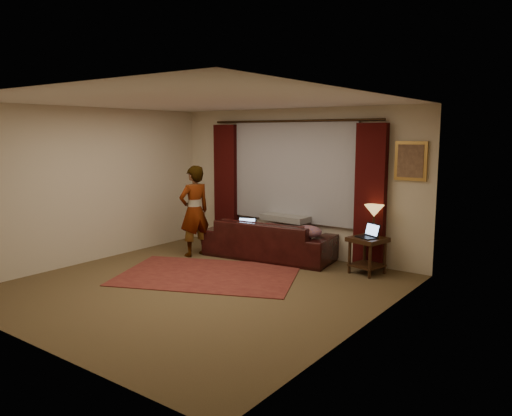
{
  "coord_description": "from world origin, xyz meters",
  "views": [
    {
      "loc": [
        4.71,
        -5.06,
        2.17
      ],
      "look_at": [
        0.1,
        1.2,
        1.0
      ],
      "focal_mm": 35.0,
      "sensor_mm": 36.0,
      "label": 1
    }
  ],
  "objects_px": {
    "sofa": "(269,232)",
    "end_table": "(367,256)",
    "person": "(194,211)",
    "laptop_sofa": "(245,225)",
    "tiffany_lamp": "(374,220)",
    "laptop_table": "(367,231)"
  },
  "relations": [
    {
      "from": "sofa",
      "to": "end_table",
      "type": "height_order",
      "value": "sofa"
    },
    {
      "from": "tiffany_lamp",
      "to": "laptop_table",
      "type": "bearing_deg",
      "value": -95.39
    },
    {
      "from": "laptop_sofa",
      "to": "tiffany_lamp",
      "type": "height_order",
      "value": "tiffany_lamp"
    },
    {
      "from": "laptop_sofa",
      "to": "end_table",
      "type": "relative_size",
      "value": 0.62
    },
    {
      "from": "laptop_table",
      "to": "end_table",
      "type": "bearing_deg",
      "value": 113.7
    },
    {
      "from": "sofa",
      "to": "tiffany_lamp",
      "type": "distance_m",
      "value": 1.87
    },
    {
      "from": "end_table",
      "to": "tiffany_lamp",
      "type": "height_order",
      "value": "tiffany_lamp"
    },
    {
      "from": "sofa",
      "to": "person",
      "type": "relative_size",
      "value": 1.42
    },
    {
      "from": "laptop_table",
      "to": "sofa",
      "type": "bearing_deg",
      "value": -152.66
    },
    {
      "from": "sofa",
      "to": "laptop_table",
      "type": "bearing_deg",
      "value": 173.79
    },
    {
      "from": "sofa",
      "to": "end_table",
      "type": "distance_m",
      "value": 1.81
    },
    {
      "from": "sofa",
      "to": "laptop_table",
      "type": "height_order",
      "value": "sofa"
    },
    {
      "from": "person",
      "to": "sofa",
      "type": "bearing_deg",
      "value": 135.04
    },
    {
      "from": "laptop_sofa",
      "to": "person",
      "type": "xyz_separation_m",
      "value": [
        -0.83,
        -0.4,
        0.23
      ]
    },
    {
      "from": "end_table",
      "to": "laptop_table",
      "type": "bearing_deg",
      "value": -92.44
    },
    {
      "from": "sofa",
      "to": "tiffany_lamp",
      "type": "relative_size",
      "value": 4.65
    },
    {
      "from": "laptop_sofa",
      "to": "person",
      "type": "height_order",
      "value": "person"
    },
    {
      "from": "end_table",
      "to": "tiffany_lamp",
      "type": "bearing_deg",
      "value": 83.86
    },
    {
      "from": "sofa",
      "to": "end_table",
      "type": "relative_size",
      "value": 3.97
    },
    {
      "from": "laptop_sofa",
      "to": "laptop_table",
      "type": "bearing_deg",
      "value": -12.28
    },
    {
      "from": "tiffany_lamp",
      "to": "end_table",
      "type": "bearing_deg",
      "value": -96.14
    },
    {
      "from": "laptop_sofa",
      "to": "tiffany_lamp",
      "type": "bearing_deg",
      "value": -6.97
    }
  ]
}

